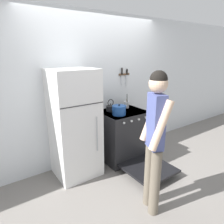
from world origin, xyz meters
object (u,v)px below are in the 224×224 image
(stove_range, at_px, (123,136))
(dutch_oven_pot, at_px, (119,110))
(person, at_px, (155,136))
(refrigerator, at_px, (75,124))
(tea_kettle, at_px, (111,108))
(utensil_jar, at_px, (126,105))

(stove_range, height_order, dutch_oven_pot, dutch_oven_pot)
(person, bearing_deg, dutch_oven_pot, 5.79)
(refrigerator, bearing_deg, person, -71.32)
(refrigerator, relative_size, dutch_oven_pot, 6.09)
(tea_kettle, bearing_deg, dutch_oven_pot, -93.00)
(tea_kettle, height_order, person, person)
(refrigerator, xyz_separation_m, stove_range, (0.91, -0.06, -0.39))
(tea_kettle, xyz_separation_m, person, (-0.33, -1.36, 0.02))
(dutch_oven_pot, bearing_deg, utensil_jar, 35.97)
(utensil_jar, bearing_deg, tea_kettle, -179.05)
(dutch_oven_pot, xyz_separation_m, person, (-0.31, -1.09, 0.00))
(refrigerator, bearing_deg, utensil_jar, 5.91)
(tea_kettle, xyz_separation_m, utensil_jar, (0.36, 0.01, -0.00))
(tea_kettle, bearing_deg, utensil_jar, 0.95)
(tea_kettle, bearing_deg, refrigerator, -171.74)
(refrigerator, xyz_separation_m, utensil_jar, (1.11, 0.11, 0.13))
(refrigerator, height_order, stove_range, refrigerator)
(refrigerator, height_order, tea_kettle, refrigerator)
(dutch_oven_pot, xyz_separation_m, utensil_jar, (0.37, 0.27, -0.02))
(refrigerator, xyz_separation_m, tea_kettle, (0.75, 0.11, 0.13))
(dutch_oven_pot, bearing_deg, person, -105.95)
(dutch_oven_pot, relative_size, utensil_jar, 1.03)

